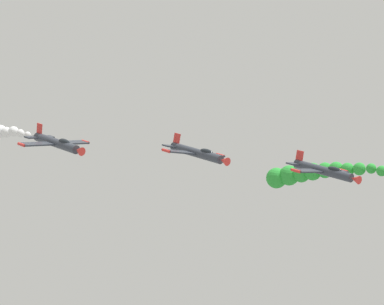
% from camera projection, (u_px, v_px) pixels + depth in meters
% --- Properties ---
extents(smoke_trail_lead, '(6.79, 20.60, 5.83)m').
position_uv_depth(smoke_trail_lead, '(310.00, 173.00, 120.32)').
color(smoke_trail_lead, green).
extents(airplane_left_inner, '(9.47, 10.35, 2.87)m').
position_uv_depth(airplane_left_inner, '(324.00, 171.00, 105.42)').
color(airplane_left_inner, '#333842').
extents(airplane_right_inner, '(9.39, 10.35, 3.09)m').
position_uv_depth(airplane_right_inner, '(197.00, 153.00, 105.43)').
color(airplane_right_inner, '#333842').
extents(airplane_left_outer, '(9.53, 10.35, 2.61)m').
position_uv_depth(airplane_left_outer, '(57.00, 143.00, 104.06)').
color(airplane_left_outer, '#333842').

